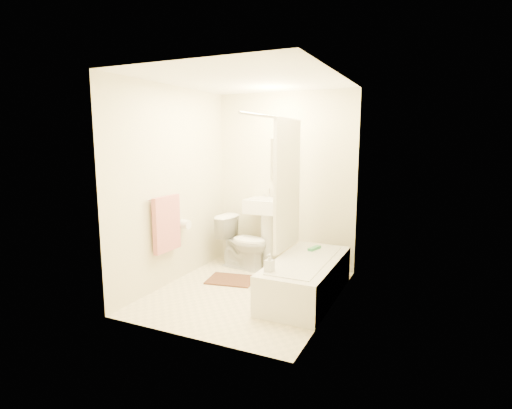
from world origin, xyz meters
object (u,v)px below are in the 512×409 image
at_px(sink, 266,229).
at_px(bathtub, 306,278).
at_px(soap_bottle, 269,263).
at_px(toilet, 243,242).
at_px(bath_mat, 231,280).

distance_m(sink, bathtub, 1.27).
bearing_deg(soap_bottle, toilet, 127.03).
xyz_separation_m(toilet, soap_bottle, (0.90, -1.19, 0.17)).
relative_size(toilet, soap_bottle, 3.89).
distance_m(sink, bath_mat, 0.94).
bearing_deg(sink, bathtub, -46.43).
bearing_deg(bathtub, toilet, 150.22).
distance_m(sink, soap_bottle, 1.56).
distance_m(toilet, soap_bottle, 1.50).
bearing_deg(toilet, bath_mat, -162.95).
relative_size(bath_mat, soap_bottle, 3.08).
xyz_separation_m(sink, bath_mat, (-0.15, -0.78, -0.51)).
height_order(toilet, bathtub, toilet).
xyz_separation_m(toilet, bath_mat, (0.10, -0.55, -0.34)).
bearing_deg(soap_bottle, bath_mat, 141.20).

